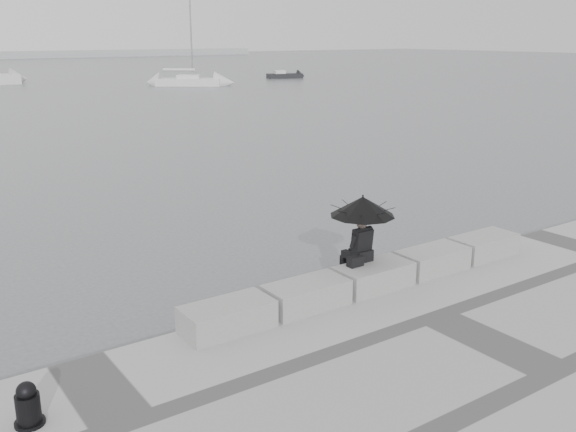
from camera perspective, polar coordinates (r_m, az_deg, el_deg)
ground at (r=13.74m, az=6.25°, el=-7.72°), size 360.00×360.00×0.00m
stone_block_far_left at (r=11.30m, az=-5.42°, el=-8.94°), size 1.60×0.80×0.50m
stone_block_left at (r=12.14m, az=1.63°, el=-7.05°), size 1.60×0.80×0.50m
stone_block_centre at (r=13.15m, az=7.63°, el=-5.35°), size 1.60×0.80×0.50m
stone_block_right at (r=14.29m, az=12.70°, el=-3.85°), size 1.60×0.80×0.50m
stone_block_far_right at (r=15.53m, az=16.98°, el=-2.57°), size 1.60×0.80×0.50m
seated_person at (r=12.97m, az=6.65°, el=0.35°), size 1.33×1.33×1.39m
bag at (r=12.91m, az=6.00°, el=-4.03°), size 0.32×0.18×0.20m
mooring_bollard at (r=9.41m, az=-22.10°, el=-15.47°), size 0.40×0.40×0.63m
sailboat_right at (r=73.09m, az=-8.80°, el=11.79°), size 7.09×6.11×12.90m
small_motorboat at (r=84.93m, az=-0.31°, el=12.37°), size 4.80×2.87×1.10m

